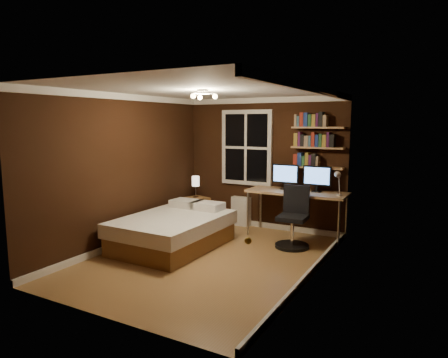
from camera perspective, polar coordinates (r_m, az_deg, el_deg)
The scene contains 24 objects.
floor at distance 6.16m, azimuth -2.39°, elevation -11.27°, with size 4.20×4.20×0.00m, color olive.
wall_back at distance 7.72m, azimuth 5.66°, elevation 2.18°, with size 3.20×0.04×2.50m, color black.
wall_left at distance 6.83m, azimuth -14.02°, elevation 1.20°, with size 0.04×4.20×2.50m, color black.
wall_right at distance 5.22m, azimuth 12.73°, elevation -0.83°, with size 0.04×4.20×2.50m, color black.
ceiling at distance 5.83m, azimuth -2.53°, elevation 12.60°, with size 3.20×4.20×0.02m, color white.
window at distance 7.81m, azimuth 3.22°, elevation 4.49°, with size 1.06×0.06×1.46m, color silver.
door at distance 3.84m, azimuth 5.94°, elevation -7.34°, with size 0.03×0.82×2.05m, color black, non-canonical shape.
door_knob at distance 3.60m, azimuth 3.46°, elevation -8.78°, with size 0.06×0.06×0.06m, color #B48E31.
ceiling_fixture at distance 5.73m, azimuth -3.06°, elevation 11.67°, with size 0.44×0.44×0.18m, color beige, non-canonical shape.
bookshelf_lower at distance 7.25m, azimuth 13.15°, elevation 1.62°, with size 0.92×0.22×0.03m, color #A3774F.
books_row_lower at distance 7.24m, azimuth 13.19°, elevation 2.65°, with size 0.42×0.16×0.23m, color maroon, non-canonical shape.
bookshelf_middle at distance 7.22m, azimuth 13.24°, elevation 4.38°, with size 0.92×0.22×0.03m, color #A3774F.
books_row_middle at distance 7.22m, azimuth 13.28°, elevation 5.41°, with size 0.66×0.16×0.23m, color navy, non-canonical shape.
bookshelf_upper at distance 7.21m, azimuth 13.33°, elevation 7.16°, with size 0.92×0.22×0.03m, color #A3774F.
books_row_upper at distance 7.21m, azimuth 13.37°, elevation 8.19°, with size 0.54×0.16×0.23m, color #23512D, non-canonical shape.
bed at distance 6.66m, azimuth -7.20°, elevation -7.32°, with size 1.40×1.93×0.65m.
nightstand at distance 8.09m, azimuth -4.03°, elevation -4.55°, with size 0.43×0.43×0.54m, color brown.
bedside_lamp at distance 8.00m, azimuth -4.07°, elevation -1.14°, with size 0.15×0.15×0.43m, color #F5E3CB, non-canonical shape.
radiator at distance 7.96m, azimuth 2.45°, elevation -4.63°, with size 0.38×0.13×0.58m, color silver.
desk at distance 7.19m, azimuth 10.35°, elevation -2.19°, with size 1.76×0.66×0.83m.
monitor_left at distance 7.30m, azimuth 8.75°, elevation 0.31°, with size 0.49×0.12×0.46m, color black, non-canonical shape.
monitor_right at distance 7.13m, azimuth 13.13°, elevation 0.00°, with size 0.49×0.12×0.46m, color black, non-canonical shape.
desk_lamp at distance 6.82m, azimuth 16.00°, elevation -0.54°, with size 0.14×0.32×0.44m, color silver, non-canonical shape.
office_chair at distance 6.70m, azimuth 9.86°, elevation -6.33°, with size 0.56×0.56×1.01m.
Camera 1 is at (3.02, -4.96, 2.05)m, focal length 32.00 mm.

